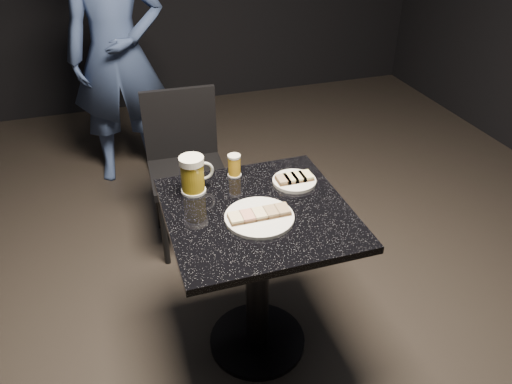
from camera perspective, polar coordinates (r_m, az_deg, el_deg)
floor at (r=2.43m, az=0.15°, el=-16.71°), size 6.00×6.00×0.00m
plate_large at (r=1.87m, az=0.38°, el=-2.92°), size 0.26×0.26×0.01m
plate_small at (r=2.09m, az=4.40°, el=1.26°), size 0.18×0.18×0.01m
patron at (r=3.41m, az=-15.59°, el=14.86°), size 0.66×0.46×1.72m
table at (r=2.07m, az=0.17°, el=-7.56°), size 0.70×0.70×0.75m
beer_mug at (r=2.01m, az=-7.20°, el=2.01°), size 0.14×0.10×0.16m
beer_tumbler at (r=2.12m, az=-2.50°, el=3.05°), size 0.06×0.06×0.10m
chair at (r=2.80m, az=-8.08°, el=3.61°), size 0.42×0.42×0.87m
canapes_on_plate_large at (r=1.86m, az=0.39°, el=-2.51°), size 0.23×0.07×0.02m
canapes_on_plate_small at (r=2.09m, az=4.42°, el=1.64°), size 0.15×0.07×0.02m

